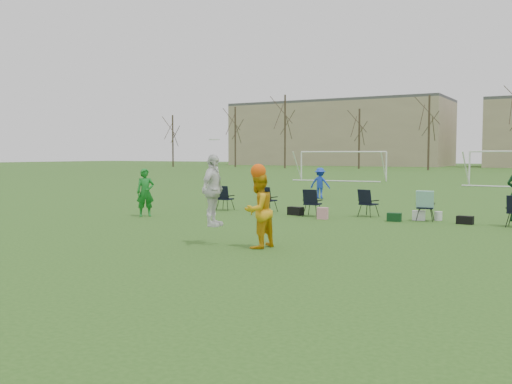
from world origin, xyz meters
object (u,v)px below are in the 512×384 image
Objects in this scene: fielder_blue at (320,183)px; center_contest at (239,201)px; goal_left at (343,158)px; fielder_green_near at (145,192)px.

center_contest is at bearing 98.65° from fielder_blue.
center_contest reaches higher than goal_left.
goal_left reaches higher than fielder_green_near.
center_contest reaches higher than fielder_green_near.
fielder_blue is at bearing -76.87° from goal_left.
center_contest is at bearing -77.69° from goal_left.
goal_left is at bearing 107.31° from center_contest.
fielder_blue is (2.12, 10.60, -0.08)m from fielder_green_near.
fielder_green_near is at bearing 71.12° from fielder_blue.
fielder_blue is at bearing 106.24° from center_contest.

